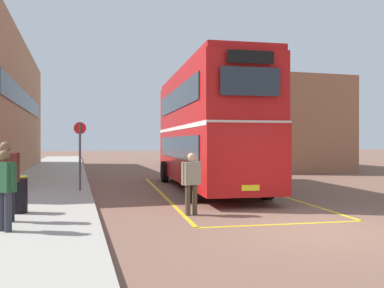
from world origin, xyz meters
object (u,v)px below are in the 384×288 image
double_decker_bus (207,127)px  pedestrian_waiting_far (5,185)px  single_deck_bus (191,145)px  litter_bin (18,194)px  bus_stop_sign (80,149)px  pedestrian_waiting_near (6,175)px  pedestrian_boarding (191,179)px

double_decker_bus → pedestrian_waiting_far: size_ratio=6.61×
double_decker_bus → single_deck_bus: 15.90m
double_decker_bus → pedestrian_waiting_far: double_decker_bus is taller
single_deck_bus → double_decker_bus: bearing=-103.1°
litter_bin → bus_stop_sign: size_ratio=0.37×
single_deck_bus → pedestrian_waiting_far: bearing=-114.0°
pedestrian_waiting_far → bus_stop_sign: size_ratio=0.65×
pedestrian_waiting_far → litter_bin: pedestrian_waiting_far is taller
pedestrian_waiting_near → pedestrian_waiting_far: bearing=-82.1°
litter_bin → bus_stop_sign: 4.86m
pedestrian_waiting_far → litter_bin: size_ratio=1.75×
pedestrian_boarding → litter_bin: (-4.28, 0.69, -0.33)m
double_decker_bus → pedestrian_waiting_near: (-6.58, -5.93, -1.33)m
single_deck_bus → bus_stop_sign: single_deck_bus is taller
double_decker_bus → bus_stop_sign: size_ratio=4.27×
pedestrian_waiting_far → bus_stop_sign: bus_stop_sign is taller
pedestrian_waiting_near → pedestrian_waiting_far: size_ratio=1.11×
pedestrian_boarding → pedestrian_waiting_near: 4.43m
double_decker_bus → pedestrian_boarding: bearing=-111.6°
pedestrian_waiting_near → pedestrian_waiting_far: (0.15, -1.09, -0.12)m
double_decker_bus → pedestrian_waiting_near: size_ratio=5.98×
pedestrian_waiting_near → bus_stop_sign: 5.87m
double_decker_bus → pedestrian_waiting_far: (-6.43, -7.03, -1.45)m
single_deck_bus → bus_stop_sign: size_ratio=3.45×
litter_bin → pedestrian_boarding: bearing=-9.2°
pedestrian_waiting_far → litter_bin: bearing=90.8°
bus_stop_sign → pedestrian_waiting_far: bearing=-102.5°
double_decker_bus → litter_bin: bearing=-143.3°
pedestrian_waiting_far → bus_stop_sign: (1.49, 6.71, 0.59)m
double_decker_bus → pedestrian_waiting_near: double_decker_bus is taller
single_deck_bus → pedestrian_waiting_far: single_deck_bus is taller
pedestrian_waiting_far → double_decker_bus: bearing=47.5°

